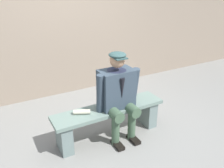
# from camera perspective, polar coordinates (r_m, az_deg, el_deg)

# --- Properties ---
(ground_plane) EXTENTS (30.00, 30.00, 0.00)m
(ground_plane) POSITION_cam_1_polar(r_m,az_deg,el_deg) (3.57, -0.66, -12.23)
(ground_plane) COLOR slate
(bench) EXTENTS (1.61, 0.37, 0.47)m
(bench) POSITION_cam_1_polar(r_m,az_deg,el_deg) (3.40, -0.68, -8.01)
(bench) COLOR slate
(bench) RESTS_ON ground
(seated_man) EXTENTS (0.64, 0.54, 1.25)m
(seated_man) POSITION_cam_1_polar(r_m,az_deg,el_deg) (3.23, 1.45, -2.14)
(seated_man) COLOR #303D4A
(seated_man) RESTS_ON ground
(rolled_magazine) EXTENTS (0.23, 0.15, 0.06)m
(rolled_magazine) POSITION_cam_1_polar(r_m,az_deg,el_deg) (3.18, -7.24, -6.66)
(rolled_magazine) COLOR beige
(rolled_magazine) RESTS_ON bench
(stadium_wall) EXTENTS (12.00, 0.24, 1.98)m
(stadium_wall) POSITION_cam_1_polar(r_m,az_deg,el_deg) (4.72, -11.32, 9.72)
(stadium_wall) COLOR gray
(stadium_wall) RESTS_ON ground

